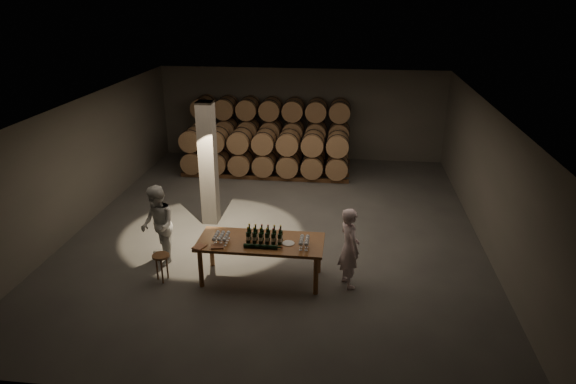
# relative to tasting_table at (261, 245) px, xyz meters

# --- Properties ---
(room) EXTENTS (12.00, 12.00, 12.00)m
(room) POSITION_rel_tasting_table_xyz_m (-1.80, 2.70, 0.80)
(room) COLOR #504E4B
(room) RESTS_ON ground
(tasting_table) EXTENTS (2.60, 1.10, 0.90)m
(tasting_table) POSITION_rel_tasting_table_xyz_m (0.00, 0.00, 0.00)
(tasting_table) COLOR brown
(tasting_table) RESTS_ON ground
(barrel_stack_back) EXTENTS (5.48, 0.95, 2.31)m
(barrel_stack_back) POSITION_rel_tasting_table_xyz_m (-0.96, 7.70, 0.40)
(barrel_stack_back) COLOR brown
(barrel_stack_back) RESTS_ON ground
(barrel_stack_front) EXTENTS (5.48, 0.95, 1.57)m
(barrel_stack_front) POSITION_rel_tasting_table_xyz_m (-0.96, 6.30, 0.03)
(barrel_stack_front) COLOR brown
(barrel_stack_front) RESTS_ON ground
(bottle_cluster) EXTENTS (0.74, 0.24, 0.35)m
(bottle_cluster) POSITION_rel_tasting_table_xyz_m (0.09, -0.03, 0.23)
(bottle_cluster) COLOR black
(bottle_cluster) RESTS_ON tasting_table
(lying_bottles) EXTENTS (0.79, 0.09, 0.09)m
(lying_bottles) POSITION_rel_tasting_table_xyz_m (0.06, -0.32, 0.15)
(lying_bottles) COLOR black
(lying_bottles) RESTS_ON tasting_table
(glass_cluster_left) EXTENTS (0.30, 0.41, 0.17)m
(glass_cluster_left) POSITION_rel_tasting_table_xyz_m (-0.79, -0.13, 0.23)
(glass_cluster_left) COLOR silver
(glass_cluster_left) RESTS_ON tasting_table
(glass_cluster_right) EXTENTS (0.20, 0.42, 0.18)m
(glass_cluster_right) POSITION_rel_tasting_table_xyz_m (0.91, -0.13, 0.24)
(glass_cluster_right) COLOR silver
(glass_cluster_right) RESTS_ON tasting_table
(plate) EXTENTS (0.25, 0.25, 0.01)m
(plate) POSITION_rel_tasting_table_xyz_m (0.58, -0.05, 0.11)
(plate) COLOR silver
(plate) RESTS_ON tasting_table
(notebook_near) EXTENTS (0.28, 0.24, 0.03)m
(notebook_near) POSITION_rel_tasting_table_xyz_m (-0.82, -0.37, 0.12)
(notebook_near) COLOR brown
(notebook_near) RESTS_ON tasting_table
(notebook_corner) EXTENTS (0.28, 0.32, 0.02)m
(notebook_corner) POSITION_rel_tasting_table_xyz_m (-1.18, -0.42, 0.12)
(notebook_corner) COLOR brown
(notebook_corner) RESTS_ON tasting_table
(pen) EXTENTS (0.14, 0.02, 0.01)m
(pen) POSITION_rel_tasting_table_xyz_m (-0.74, -0.44, 0.11)
(pen) COLOR black
(pen) RESTS_ON tasting_table
(stool) EXTENTS (0.36, 0.36, 0.60)m
(stool) POSITION_rel_tasting_table_xyz_m (-2.06, -0.31, -0.30)
(stool) COLOR brown
(stool) RESTS_ON ground
(person_man) EXTENTS (0.64, 0.74, 1.73)m
(person_man) POSITION_rel_tasting_table_xyz_m (1.82, -0.01, 0.07)
(person_man) COLOR white
(person_man) RESTS_ON ground
(person_woman) EXTENTS (1.05, 1.11, 1.80)m
(person_woman) POSITION_rel_tasting_table_xyz_m (-2.37, 0.46, 0.11)
(person_woman) COLOR silver
(person_woman) RESTS_ON ground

